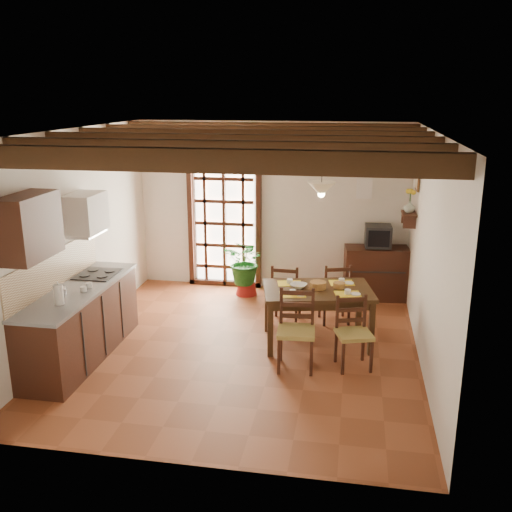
% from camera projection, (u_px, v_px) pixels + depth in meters
% --- Properties ---
extents(ground_plane, '(5.00, 5.00, 0.00)m').
position_uv_depth(ground_plane, '(243.00, 348.00, 7.51)').
color(ground_plane, brown).
extents(room_shell, '(4.52, 5.02, 2.81)m').
position_uv_depth(room_shell, '(242.00, 212.00, 7.01)').
color(room_shell, silver).
rests_on(room_shell, ground_plane).
extents(ceiling_beams, '(4.50, 4.34, 0.20)m').
position_uv_depth(ceiling_beams, '(242.00, 140.00, 6.76)').
color(ceiling_beams, black).
rests_on(ceiling_beams, room_shell).
extents(french_door, '(1.26, 0.11, 2.32)m').
position_uv_depth(french_door, '(224.00, 219.00, 9.63)').
color(french_door, white).
rests_on(french_door, ground_plane).
extents(kitchen_counter, '(0.64, 2.25, 1.38)m').
position_uv_depth(kitchen_counter, '(81.00, 322.00, 7.13)').
color(kitchen_counter, '#341910').
rests_on(kitchen_counter, ground_plane).
extents(upper_cabinet, '(0.35, 0.80, 0.70)m').
position_uv_depth(upper_cabinet, '(29.00, 227.00, 6.11)').
color(upper_cabinet, '#341910').
rests_on(upper_cabinet, room_shell).
extents(range_hood, '(0.38, 0.60, 0.54)m').
position_uv_depth(range_hood, '(85.00, 214.00, 7.32)').
color(range_hood, white).
rests_on(range_hood, room_shell).
extents(counter_items, '(0.50, 1.43, 0.25)m').
position_uv_depth(counter_items, '(81.00, 283.00, 7.08)').
color(counter_items, black).
rests_on(counter_items, kitchen_counter).
extents(dining_table, '(1.56, 1.17, 0.76)m').
position_uv_depth(dining_table, '(318.00, 296.00, 7.49)').
color(dining_table, '#392512').
rests_on(dining_table, ground_plane).
extents(chair_near_left, '(0.48, 0.46, 0.97)m').
position_uv_depth(chair_near_left, '(296.00, 344.00, 6.89)').
color(chair_near_left, '#9E8B43').
rests_on(chair_near_left, ground_plane).
extents(chair_near_right, '(0.50, 0.49, 0.88)m').
position_uv_depth(chair_near_right, '(353.00, 346.00, 6.92)').
color(chair_near_right, '#9E8B43').
rests_on(chair_near_right, ground_plane).
extents(chair_far_left, '(0.43, 0.41, 0.89)m').
position_uv_depth(chair_far_left, '(286.00, 304.00, 8.28)').
color(chair_far_left, '#9E8B43').
rests_on(chair_far_left, ground_plane).
extents(chair_far_right, '(0.51, 0.49, 0.90)m').
position_uv_depth(chair_far_right, '(334.00, 303.00, 8.29)').
color(chair_far_right, '#9E8B43').
rests_on(chair_far_right, ground_plane).
extents(table_setting, '(1.02, 0.68, 0.10)m').
position_uv_depth(table_setting, '(318.00, 286.00, 7.45)').
color(table_setting, yellow).
rests_on(table_setting, dining_table).
extents(table_bowl, '(0.27, 0.27, 0.05)m').
position_uv_depth(table_bowl, '(298.00, 286.00, 7.50)').
color(table_bowl, white).
rests_on(table_bowl, dining_table).
extents(sideboard, '(1.05, 0.56, 0.86)m').
position_uv_depth(sideboard, '(376.00, 273.00, 9.21)').
color(sideboard, '#341910').
rests_on(sideboard, ground_plane).
extents(crt_tv, '(0.42, 0.39, 0.35)m').
position_uv_depth(crt_tv, '(378.00, 236.00, 9.03)').
color(crt_tv, black).
rests_on(crt_tv, sideboard).
extents(fuse_box, '(0.25, 0.03, 0.32)m').
position_uv_depth(fuse_box, '(364.00, 189.00, 9.12)').
color(fuse_box, white).
rests_on(fuse_box, room_shell).
extents(plant_pot, '(0.35, 0.35, 0.22)m').
position_uv_depth(plant_pot, '(246.00, 288.00, 9.46)').
color(plant_pot, maroon).
rests_on(plant_pot, ground_plane).
extents(potted_plant, '(2.23, 2.09, 2.00)m').
position_uv_depth(potted_plant, '(246.00, 262.00, 9.34)').
color(potted_plant, '#144C19').
rests_on(potted_plant, ground_plane).
extents(wall_shelf, '(0.20, 0.42, 0.20)m').
position_uv_depth(wall_shelf, '(409.00, 216.00, 8.25)').
color(wall_shelf, '#341910').
rests_on(wall_shelf, room_shell).
extents(shelf_vase, '(0.15, 0.15, 0.15)m').
position_uv_depth(shelf_vase, '(410.00, 207.00, 8.21)').
color(shelf_vase, '#B2BFB2').
rests_on(shelf_vase, wall_shelf).
extents(shelf_flowers, '(0.14, 0.14, 0.36)m').
position_uv_depth(shelf_flowers, '(411.00, 193.00, 8.15)').
color(shelf_flowers, yellow).
rests_on(shelf_flowers, shelf_vase).
extents(framed_picture, '(0.03, 0.32, 0.32)m').
position_uv_depth(framed_picture, '(418.00, 179.00, 8.09)').
color(framed_picture, brown).
rests_on(framed_picture, room_shell).
extents(pendant_lamp, '(0.36, 0.36, 0.84)m').
position_uv_depth(pendant_lamp, '(322.00, 188.00, 7.19)').
color(pendant_lamp, black).
rests_on(pendant_lamp, room_shell).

